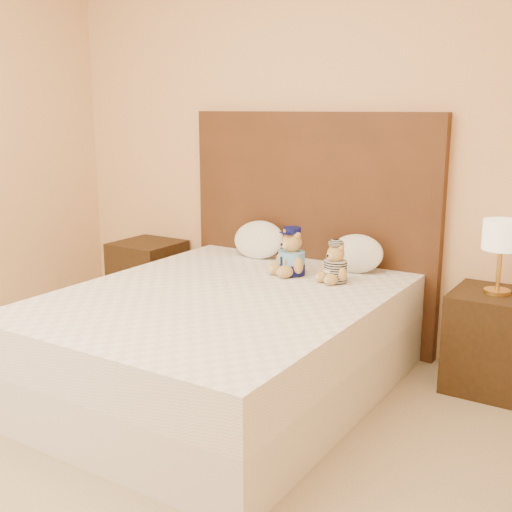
{
  "coord_description": "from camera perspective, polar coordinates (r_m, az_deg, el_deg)",
  "views": [
    {
      "loc": [
        1.93,
        -1.5,
        1.53
      ],
      "look_at": [
        0.06,
        1.45,
        0.71
      ],
      "focal_mm": 45.0,
      "sensor_mm": 36.0,
      "label": 1
    }
  ],
  "objects": [
    {
      "name": "teddy_police",
      "position": [
        3.81,
        3.19,
        0.41
      ],
      "size": [
        0.32,
        0.31,
        0.28
      ],
      "primitive_type": null,
      "rotation": [
        0.0,
        0.0,
        -0.41
      ],
      "color": "#A87741",
      "rests_on": "bed"
    },
    {
      "name": "room_walls",
      "position": [
        2.76,
        -12.86,
        18.61
      ],
      "size": [
        4.04,
        4.52,
        2.72
      ],
      "color": "#EAB67F",
      "rests_on": "ground"
    },
    {
      "name": "pillow_left",
      "position": [
        4.25,
        0.24,
        1.62
      ],
      "size": [
        0.37,
        0.24,
        0.26
      ],
      "primitive_type": "ellipsoid",
      "color": "white",
      "rests_on": "bed"
    },
    {
      "name": "ground",
      "position": [
        2.88,
        -17.76,
        -19.58
      ],
      "size": [
        4.0,
        4.5,
        0.0
      ],
      "primitive_type": "cube",
      "color": "tan",
      "rests_on": "ground"
    },
    {
      "name": "lamp",
      "position": [
        3.63,
        21.0,
        1.44
      ],
      "size": [
        0.2,
        0.2,
        0.4
      ],
      "color": "gold",
      "rests_on": "nightstand_right"
    },
    {
      "name": "teddy_prisoner",
      "position": [
        3.68,
        7.08,
        -0.56
      ],
      "size": [
        0.26,
        0.26,
        0.23
      ],
      "primitive_type": null,
      "rotation": [
        0.0,
        0.0,
        -0.37
      ],
      "color": "#A87741",
      "rests_on": "bed"
    },
    {
      "name": "bed",
      "position": [
        3.55,
        -3.01,
        -7.6
      ],
      "size": [
        1.6,
        2.0,
        0.55
      ],
      "color": "white",
      "rests_on": "ground"
    },
    {
      "name": "nightstand_left",
      "position": [
        4.89,
        -9.54,
        -1.93
      ],
      "size": [
        0.45,
        0.45,
        0.55
      ],
      "primitive_type": "cube",
      "color": "#332010",
      "rests_on": "ground"
    },
    {
      "name": "headboard",
      "position": [
        4.25,
        4.83,
        2.52
      ],
      "size": [
        1.75,
        0.08,
        1.5
      ],
      "primitive_type": "cube",
      "color": "#4E2B17",
      "rests_on": "ground"
    },
    {
      "name": "nightstand_right",
      "position": [
        3.78,
        20.29,
        -7.12
      ],
      "size": [
        0.45,
        0.45,
        0.55
      ],
      "primitive_type": "cube",
      "color": "#332010",
      "rests_on": "ground"
    },
    {
      "name": "pillow_right",
      "position": [
        3.94,
        8.89,
        0.38
      ],
      "size": [
        0.35,
        0.22,
        0.24
      ],
      "primitive_type": "ellipsoid",
      "color": "white",
      "rests_on": "bed"
    }
  ]
}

